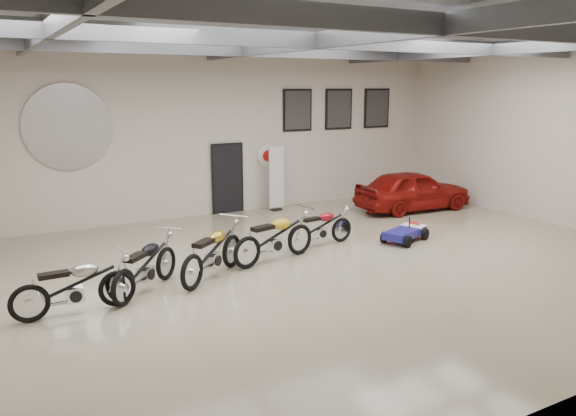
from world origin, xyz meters
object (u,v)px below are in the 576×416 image
motorcycle_gold (213,251)px  motorcycle_red (321,226)px  motorcycle_black (145,264)px  go_kart (408,229)px  banner_stand (276,179)px  motorcycle_silver (74,285)px  motorcycle_yellow (274,236)px  vintage_car (413,190)px

motorcycle_gold → motorcycle_red: motorcycle_gold is taller
motorcycle_black → motorcycle_gold: bearing=-37.5°
motorcycle_red → go_kart: motorcycle_red is taller
banner_stand → go_kart: 4.98m
motorcycle_silver → motorcycle_gold: (2.78, 0.59, 0.05)m
motorcycle_yellow → motorcycle_silver: bearing=179.4°
motorcycle_silver → go_kart: 8.25m
motorcycle_black → banner_stand: bearing=0.3°
motorcycle_black → vintage_car: 9.84m
motorcycle_yellow → motorcycle_black: bearing=176.3°
motorcycle_yellow → motorcycle_red: size_ratio=1.16×
motorcycle_yellow → go_kart: motorcycle_yellow is taller
banner_stand → motorcycle_gold: 6.55m
motorcycle_red → motorcycle_silver: bearing=-171.8°
motorcycle_black → motorcycle_gold: 1.42m
banner_stand → motorcycle_red: size_ratio=1.03×
motorcycle_red → go_kart: (2.23, -0.64, -0.20)m
banner_stand → go_kart: banner_stand is taller
motorcycle_silver → go_kart: size_ratio=1.24×
motorcycle_black → motorcycle_yellow: (3.04, 0.50, 0.03)m
banner_stand → vintage_car: size_ratio=0.52×
motorcycle_gold → go_kart: (5.42, 0.28, -0.28)m
motorcycle_black → vintage_car: size_ratio=0.56×
banner_stand → motorcycle_black: 7.61m
banner_stand → motorcycle_yellow: bearing=-125.2°
motorcycle_black → motorcycle_red: motorcycle_black is taller
banner_stand → motorcycle_gold: size_ratio=0.88×
motorcycle_yellow → vintage_car: size_ratio=0.59×
go_kart → vintage_car: bearing=25.8°
motorcycle_silver → motorcycle_black: (1.36, 0.47, 0.01)m
banner_stand → motorcycle_silver: 8.95m
motorcycle_silver → motorcycle_gold: bearing=11.3°
motorcycle_red → vintage_car: bearing=17.3°
motorcycle_gold → vintage_car: vintage_car is taller
motorcycle_yellow → motorcycle_red: motorcycle_yellow is taller
motorcycle_gold → go_kart: size_ratio=1.35×
motorcycle_black → motorcycle_silver: bearing=156.5°
go_kart → vintage_car: size_ratio=0.44×
motorcycle_silver → motorcycle_black: 1.44m
banner_stand → motorcycle_black: (-5.57, -5.17, -0.44)m
motorcycle_silver → motorcycle_red: bearing=13.4°
motorcycle_silver → motorcycle_black: motorcycle_black is taller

